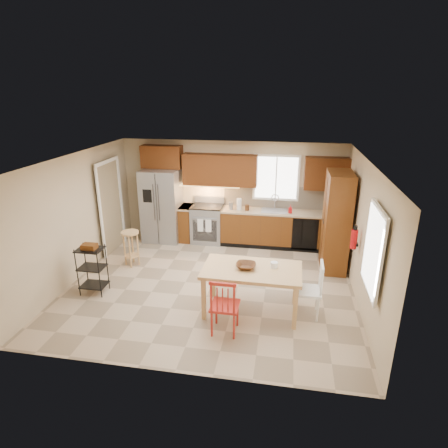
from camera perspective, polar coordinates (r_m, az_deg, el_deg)
floor at (r=7.56m, az=-1.92°, el=-9.17°), size 5.50×5.50×0.00m
ceiling at (r=6.71m, az=-2.17°, el=9.83°), size 5.50×5.00×0.02m
wall_back at (r=9.38m, az=1.10°, el=4.97°), size 5.50×0.02×2.50m
wall_front at (r=4.84m, az=-8.21°, el=-10.37°), size 5.50×0.02×2.50m
wall_left at (r=8.04m, az=-21.60°, el=0.94°), size 0.02×5.00×2.50m
wall_right at (r=7.03m, az=20.47°, el=-1.56°), size 0.02×5.00×2.50m
refrigerator at (r=9.53m, az=-9.44°, el=2.80°), size 0.92×0.75×1.82m
range_stove at (r=9.42m, az=-2.54°, el=-0.02°), size 0.76×0.63×0.92m
base_cabinet_narrow at (r=9.57m, az=-5.74°, el=0.14°), size 0.30×0.60×0.90m
base_cabinet_run at (r=9.24m, az=8.70°, el=-0.72°), size 2.92×0.60×0.90m
dishwasher at (r=8.98m, az=12.22°, el=-1.58°), size 0.60×0.02×0.78m
backsplash at (r=9.29m, az=8.99°, el=4.08°), size 2.92×0.03×0.55m
upper_over_fridge at (r=9.44m, az=-9.45°, el=10.08°), size 1.00×0.35×0.55m
upper_left_block at (r=9.12m, az=-0.62°, el=8.25°), size 1.80×0.35×0.75m
upper_right_block at (r=9.02m, az=15.34°, el=7.40°), size 1.00×0.35×0.75m
window_back at (r=9.17m, az=7.95°, el=7.00°), size 1.12×0.04×1.12m
sink at (r=9.11m, az=7.64°, el=1.76°), size 0.62×0.46×0.16m
undercab_glow at (r=9.24m, az=-2.48°, el=5.88°), size 1.60×0.30×0.01m
soap_bottle at (r=8.97m, az=10.08°, el=2.25°), size 0.09×0.09×0.19m
paper_towel at (r=9.07m, az=2.31°, el=3.05°), size 0.12×0.12×0.28m
canister_steel at (r=9.11m, az=1.06°, el=2.81°), size 0.11×0.11×0.18m
canister_wood at (r=9.04m, az=3.53°, el=2.50°), size 0.10×0.10×0.14m
pantry at (r=8.16m, az=16.73°, el=0.31°), size 0.50×0.95×2.10m
fire_extinguisher at (r=7.20m, az=19.20°, el=-2.19°), size 0.12×0.12×0.36m
window_right at (r=5.90m, az=21.86°, el=-3.76°), size 0.04×1.02×1.32m
doorway at (r=9.14m, az=-16.93°, el=2.36°), size 0.04×0.95×2.10m
dining_table at (r=6.56m, az=4.18°, el=-10.06°), size 1.67×0.96×0.81m
chair_red at (r=6.00m, az=0.14°, el=-12.18°), size 0.46×0.46×0.98m
chair_white at (r=6.55m, az=12.66°, el=-9.72°), size 0.46×0.46×0.98m
table_bowl at (r=6.37m, az=3.34°, el=-6.76°), size 0.34×0.34×0.08m
table_jar at (r=6.42m, az=7.62°, el=-6.37°), size 0.13×0.13×0.15m
bar_stool at (r=8.42m, az=-13.95°, el=-3.63°), size 0.40×0.40×0.78m
utility_cart at (r=7.49m, az=-19.41°, el=-6.61°), size 0.48×0.37×0.95m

